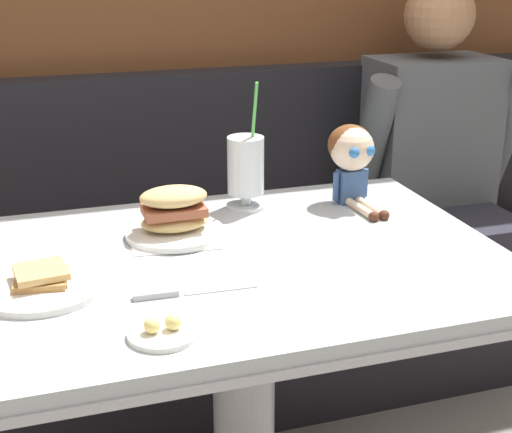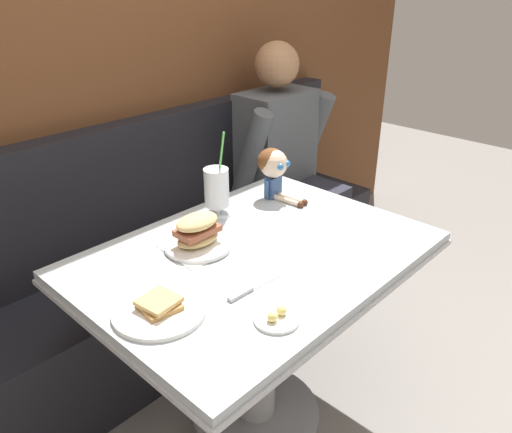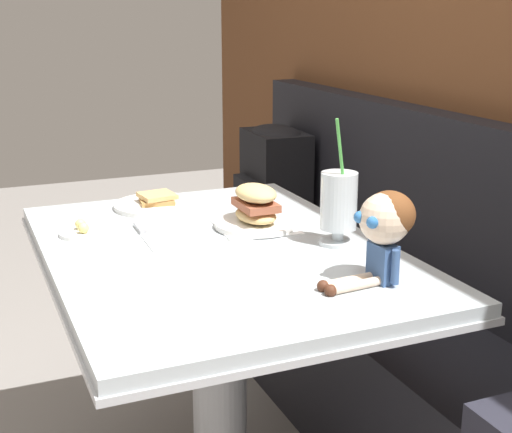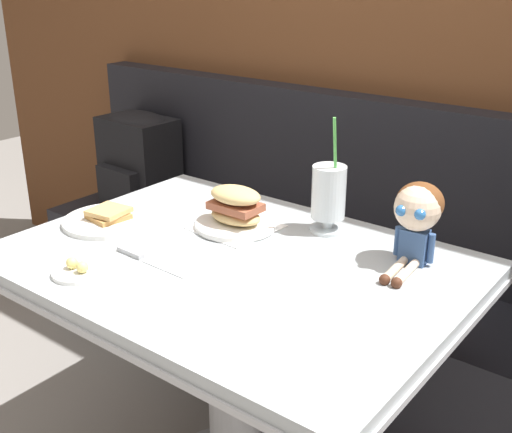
{
  "view_description": "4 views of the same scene",
  "coord_description": "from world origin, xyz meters",
  "px_view_note": "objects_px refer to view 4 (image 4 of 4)",
  "views": [
    {
      "loc": [
        -0.41,
        -1.19,
        1.36
      ],
      "look_at": [
        0.03,
        0.19,
        0.82
      ],
      "focal_mm": 51.97,
      "sensor_mm": 36.0,
      "label": 1
    },
    {
      "loc": [
        -1.02,
        -0.78,
        1.55
      ],
      "look_at": [
        0.02,
        0.2,
        0.85
      ],
      "focal_mm": 35.4,
      "sensor_mm": 36.0,
      "label": 2
    },
    {
      "loc": [
        1.59,
        -0.39,
        1.31
      ],
      "look_at": [
        0.06,
        0.26,
        0.82
      ],
      "focal_mm": 51.15,
      "sensor_mm": 36.0,
      "label": 3
    },
    {
      "loc": [
        0.91,
        -0.9,
        1.41
      ],
      "look_at": [
        0.04,
        0.21,
        0.85
      ],
      "focal_mm": 45.14,
      "sensor_mm": 36.0,
      "label": 4
    }
  ],
  "objects_px": {
    "toast_plate": "(109,219)",
    "backpack": "(138,160)",
    "butter_knife": "(140,257)",
    "milkshake_glass": "(329,195)",
    "sandwich_plate": "(236,212)",
    "seated_doll": "(417,212)",
    "butter_saucer": "(78,271)"
  },
  "relations": [
    {
      "from": "butter_saucer",
      "to": "backpack",
      "type": "height_order",
      "value": "backpack"
    },
    {
      "from": "backpack",
      "to": "seated_doll",
      "type": "bearing_deg",
      "value": -14.82
    },
    {
      "from": "toast_plate",
      "to": "backpack",
      "type": "xyz_separation_m",
      "value": [
        -0.59,
        0.64,
        -0.09
      ]
    },
    {
      "from": "toast_plate",
      "to": "milkshake_glass",
      "type": "relative_size",
      "value": 0.79
    },
    {
      "from": "milkshake_glass",
      "to": "butter_saucer",
      "type": "relative_size",
      "value": 2.63
    },
    {
      "from": "butter_saucer",
      "to": "butter_knife",
      "type": "relative_size",
      "value": 0.51
    },
    {
      "from": "seated_doll",
      "to": "backpack",
      "type": "bearing_deg",
      "value": 165.18
    },
    {
      "from": "backpack",
      "to": "toast_plate",
      "type": "bearing_deg",
      "value": -47.36
    },
    {
      "from": "toast_plate",
      "to": "butter_saucer",
      "type": "relative_size",
      "value": 2.08
    },
    {
      "from": "milkshake_glass",
      "to": "butter_saucer",
      "type": "bearing_deg",
      "value": -119.17
    },
    {
      "from": "toast_plate",
      "to": "milkshake_glass",
      "type": "bearing_deg",
      "value": 32.56
    },
    {
      "from": "butter_knife",
      "to": "sandwich_plate",
      "type": "bearing_deg",
      "value": 77.97
    },
    {
      "from": "butter_saucer",
      "to": "toast_plate",
      "type": "bearing_deg",
      "value": 126.83
    },
    {
      "from": "butter_knife",
      "to": "seated_doll",
      "type": "height_order",
      "value": "seated_doll"
    },
    {
      "from": "butter_knife",
      "to": "backpack",
      "type": "bearing_deg",
      "value": 137.94
    },
    {
      "from": "toast_plate",
      "to": "butter_saucer",
      "type": "xyz_separation_m",
      "value": [
        0.19,
        -0.25,
        -0.0
      ]
    },
    {
      "from": "milkshake_glass",
      "to": "butter_knife",
      "type": "bearing_deg",
      "value": -122.36
    },
    {
      "from": "backpack",
      "to": "butter_knife",
      "type": "bearing_deg",
      "value": -42.06
    },
    {
      "from": "backpack",
      "to": "butter_saucer",
      "type": "bearing_deg",
      "value": -48.88
    },
    {
      "from": "sandwich_plate",
      "to": "seated_doll",
      "type": "distance_m",
      "value": 0.49
    },
    {
      "from": "sandwich_plate",
      "to": "seated_doll",
      "type": "relative_size",
      "value": 0.99
    },
    {
      "from": "backpack",
      "to": "milkshake_glass",
      "type": "bearing_deg",
      "value": -16.33
    },
    {
      "from": "seated_doll",
      "to": "butter_saucer",
      "type": "bearing_deg",
      "value": -137.63
    },
    {
      "from": "butter_knife",
      "to": "backpack",
      "type": "relative_size",
      "value": 0.58
    },
    {
      "from": "seated_doll",
      "to": "backpack",
      "type": "height_order",
      "value": "seated_doll"
    },
    {
      "from": "sandwich_plate",
      "to": "toast_plate",
      "type": "bearing_deg",
      "value": -147.53
    },
    {
      "from": "toast_plate",
      "to": "butter_saucer",
      "type": "distance_m",
      "value": 0.31
    },
    {
      "from": "milkshake_glass",
      "to": "butter_saucer",
      "type": "distance_m",
      "value": 0.66
    },
    {
      "from": "butter_knife",
      "to": "seated_doll",
      "type": "distance_m",
      "value": 0.67
    },
    {
      "from": "milkshake_glass",
      "to": "sandwich_plate",
      "type": "distance_m",
      "value": 0.25
    },
    {
      "from": "sandwich_plate",
      "to": "butter_saucer",
      "type": "distance_m",
      "value": 0.45
    },
    {
      "from": "seated_doll",
      "to": "milkshake_glass",
      "type": "bearing_deg",
      "value": 171.66
    }
  ]
}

